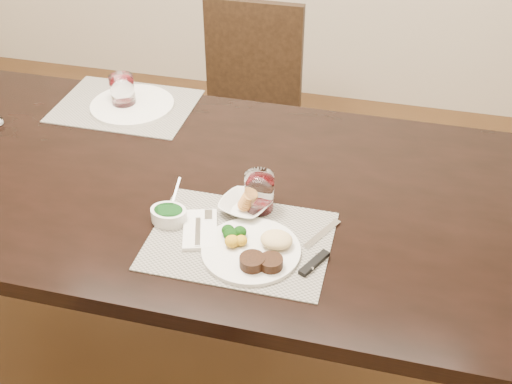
% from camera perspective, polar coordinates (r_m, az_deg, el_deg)
% --- Properties ---
extents(ground_plane, '(4.50, 4.50, 0.00)m').
position_cam_1_polar(ground_plane, '(2.39, -6.53, -13.43)').
color(ground_plane, '#3E2614').
rests_on(ground_plane, ground).
extents(dining_table, '(2.00, 1.00, 0.75)m').
position_cam_1_polar(dining_table, '(1.93, -7.89, -0.61)').
color(dining_table, black).
rests_on(dining_table, ground).
extents(chair_far, '(0.42, 0.42, 0.90)m').
position_cam_1_polar(chair_far, '(2.76, -0.76, 8.12)').
color(chair_far, black).
rests_on(chair_far, ground).
extents(placemat_near, '(0.46, 0.34, 0.00)m').
position_cam_1_polar(placemat_near, '(1.64, -1.46, -4.32)').
color(placemat_near, gray).
rests_on(placemat_near, dining_table).
extents(placemat_far, '(0.46, 0.34, 0.00)m').
position_cam_1_polar(placemat_far, '(2.25, -11.50, 7.52)').
color(placemat_far, gray).
rests_on(placemat_far, dining_table).
extents(dinner_plate, '(0.25, 0.25, 0.04)m').
position_cam_1_polar(dinner_plate, '(1.59, -0.06, -5.13)').
color(dinner_plate, silver).
rests_on(dinner_plate, placemat_near).
extents(napkin_fork, '(0.13, 0.17, 0.02)m').
position_cam_1_polar(napkin_fork, '(1.66, -4.98, -3.32)').
color(napkin_fork, white).
rests_on(napkin_fork, placemat_near).
extents(steak_knife, '(0.08, 0.24, 0.01)m').
position_cam_1_polar(steak_knife, '(1.59, 5.37, -5.66)').
color(steak_knife, white).
rests_on(steak_knife, placemat_near).
extents(cracker_bowl, '(0.15, 0.15, 0.06)m').
position_cam_1_polar(cracker_bowl, '(1.72, -1.02, -1.19)').
color(cracker_bowl, silver).
rests_on(cracker_bowl, placemat_near).
extents(sauce_ramekin, '(0.10, 0.14, 0.08)m').
position_cam_1_polar(sauce_ramekin, '(1.70, -7.75, -2.00)').
color(sauce_ramekin, silver).
rests_on(sauce_ramekin, placemat_near).
extents(wine_glass_near, '(0.08, 0.08, 0.11)m').
position_cam_1_polar(wine_glass_near, '(1.71, 0.28, -0.15)').
color(wine_glass_near, white).
rests_on(wine_glass_near, placemat_near).
extents(far_plate, '(0.28, 0.28, 0.01)m').
position_cam_1_polar(far_plate, '(2.24, -10.94, 7.59)').
color(far_plate, silver).
rests_on(far_plate, placemat_far).
extents(wine_glass_far, '(0.08, 0.08, 0.11)m').
position_cam_1_polar(wine_glass_far, '(2.23, -11.76, 8.63)').
color(wine_glass_far, white).
rests_on(wine_glass_far, placemat_far).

